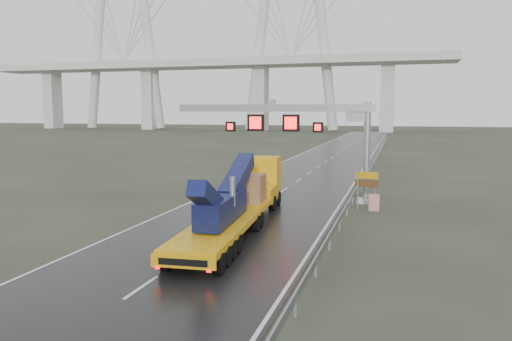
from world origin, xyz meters
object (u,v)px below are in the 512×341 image
(heavy_haul_truck, at_px, (243,197))
(exit_sign_pair, at_px, (366,183))
(striped_barrier, at_px, (374,203))
(sign_gantry, at_px, (301,124))

(heavy_haul_truck, height_order, exit_sign_pair, heavy_haul_truck)
(exit_sign_pair, bearing_deg, striped_barrier, 15.43)
(sign_gantry, relative_size, heavy_haul_truck, 0.85)
(sign_gantry, distance_m, striped_barrier, 7.96)
(sign_gantry, xyz_separation_m, heavy_haul_truck, (-1.68, -8.72, -4.03))
(sign_gantry, xyz_separation_m, exit_sign_pair, (5.00, -2.75, -3.77))
(sign_gantry, bearing_deg, exit_sign_pair, -28.82)
(heavy_haul_truck, distance_m, exit_sign_pair, 8.96)
(heavy_haul_truck, xyz_separation_m, striped_barrier, (7.19, 6.02, -1.04))
(exit_sign_pair, bearing_deg, heavy_haul_truck, -127.50)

